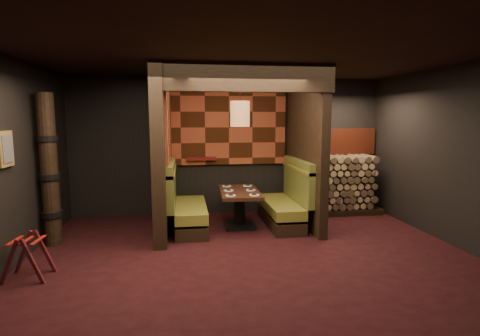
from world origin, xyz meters
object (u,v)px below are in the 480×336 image
object	(u,v)px
dining_table	(240,203)
firewood_stack	(339,184)
luggage_rack	(28,255)
totem_column	(49,171)
booth_bench_left	(185,207)
pendant_lamp	(240,114)
booth_bench_right	(286,204)

from	to	relation	value
dining_table	firewood_stack	distance (m)	2.37
luggage_rack	totem_column	size ratio (longest dim) A/B	0.25
totem_column	booth_bench_left	bearing A→B (deg)	14.75
luggage_rack	pendant_lamp	bearing A→B (deg)	30.87
totem_column	luggage_rack	bearing A→B (deg)	-84.69
booth_bench_right	totem_column	size ratio (longest dim) A/B	0.67
booth_bench_right	pendant_lamp	xyz separation A→B (m)	(-0.89, -0.08, 1.69)
booth_bench_left	totem_column	distance (m)	2.30
booth_bench_left	booth_bench_right	world-z (taller)	same
dining_table	totem_column	distance (m)	3.22
booth_bench_right	firewood_stack	bearing A→B (deg)	27.35
luggage_rack	totem_column	distance (m)	1.58
luggage_rack	firewood_stack	xyz separation A→B (m)	(5.21, 2.56, 0.31)
booth_bench_right	luggage_rack	world-z (taller)	booth_bench_right
dining_table	luggage_rack	distance (m)	3.49
dining_table	firewood_stack	xyz separation A→B (m)	(2.25, 0.73, 0.16)
pendant_lamp	luggage_rack	distance (m)	3.89
pendant_lamp	firewood_stack	xyz separation A→B (m)	(2.25, 0.78, -1.47)
totem_column	dining_table	bearing A→B (deg)	9.48
booth_bench_right	firewood_stack	world-z (taller)	firewood_stack
pendant_lamp	firewood_stack	distance (m)	2.80
booth_bench_left	totem_column	xyz separation A→B (m)	(-2.09, -0.55, 0.79)
pendant_lamp	luggage_rack	world-z (taller)	pendant_lamp
pendant_lamp	dining_table	bearing A→B (deg)	90.00
firewood_stack	dining_table	bearing A→B (deg)	-161.90
totem_column	firewood_stack	xyz separation A→B (m)	(5.33, 1.25, -0.57)
dining_table	pendant_lamp	bearing A→B (deg)	-90.00
pendant_lamp	totem_column	xyz separation A→B (m)	(-3.09, -0.47, -0.90)
booth_bench_right	totem_column	bearing A→B (deg)	-172.14
pendant_lamp	booth_bench_right	bearing A→B (deg)	5.38
dining_table	firewood_stack	size ratio (longest dim) A/B	0.77
dining_table	pendant_lamp	world-z (taller)	pendant_lamp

